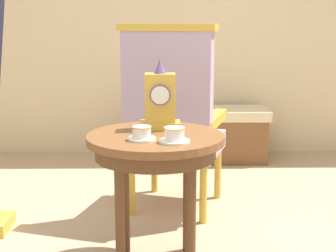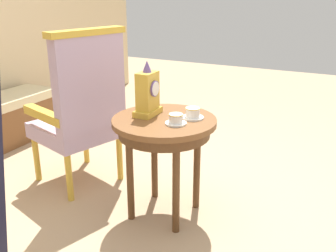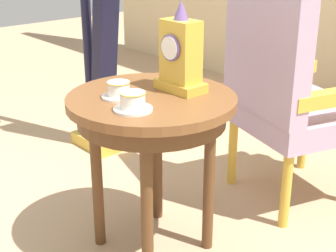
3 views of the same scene
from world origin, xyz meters
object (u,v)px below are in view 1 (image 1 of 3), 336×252
teacup_left (142,134)px  teacup_right (174,135)px  armchair (172,117)px  window_bench (202,134)px  side_table (156,152)px  mantel_clock (160,101)px

teacup_left → teacup_right: size_ratio=0.93×
teacup_left → armchair: 0.82m
teacup_right → window_bench: 2.10m
teacup_left → teacup_right: (0.14, -0.04, 0.00)m
teacup_left → armchair: (0.15, 0.80, -0.08)m
side_table → armchair: bearing=82.4°
teacup_right → window_bench: size_ratio=0.12×
side_table → mantel_clock: size_ratio=1.92×
side_table → window_bench: bearing=78.8°
armchair → window_bench: bearing=76.8°
mantel_clock → armchair: bearing=82.9°
armchair → window_bench: (0.28, 1.18, -0.37)m
side_table → teacup_left: bearing=-119.1°
side_table → teacup_right: (0.08, -0.15, 0.11)m
side_table → window_bench: size_ratio=0.59×
mantel_clock → teacup_right: bearing=-77.5°
side_table → window_bench: side_table is taller
teacup_right → window_bench: bearing=81.9°
side_table → teacup_right: 0.21m
armchair → window_bench: 1.27m
teacup_left → window_bench: teacup_left is taller
side_table → window_bench: (0.37, 1.88, -0.34)m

